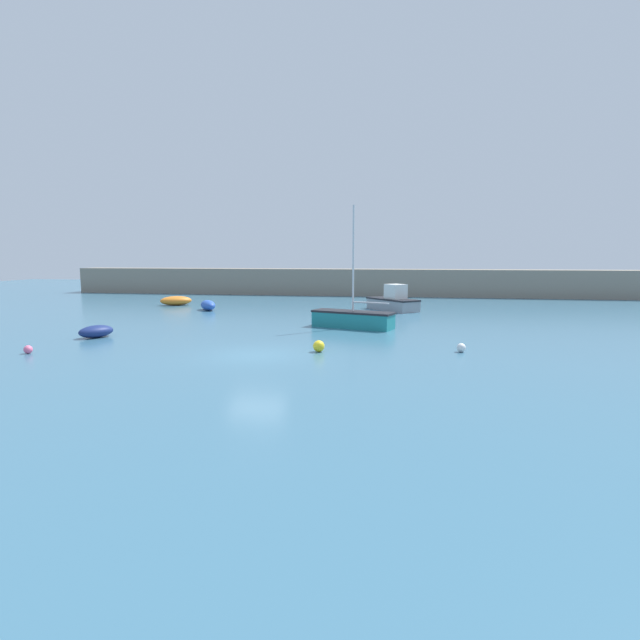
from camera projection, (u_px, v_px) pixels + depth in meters
name	position (u px, v px, depth m)	size (l,w,h in m)	color
ground_plane	(257.00, 357.00, 21.60)	(120.00, 120.00, 0.20)	#38667F
harbor_breakwater	(345.00, 282.00, 53.87)	(61.04, 3.08, 2.82)	gray
dinghy_near_pier	(96.00, 331.00, 26.13)	(1.77, 2.09, 0.64)	navy
fishing_dinghy_green	(208.00, 305.00, 39.07)	(2.11, 2.33, 0.79)	#2D56B7
sailboat_tall_mast	(353.00, 319.00, 29.62)	(5.12, 2.92, 7.18)	teal
motorboat_grey_hull	(393.00, 302.00, 38.95)	(4.31, 4.58, 2.06)	gray
open_tender_yellow	(176.00, 301.00, 42.95)	(2.97, 2.57, 0.79)	orange
mooring_buoy_pink	(28.00, 349.00, 21.85)	(0.37, 0.37, 0.37)	#EA668C
mooring_buoy_yellow	(319.00, 346.00, 22.24)	(0.52, 0.52, 0.52)	yellow
mooring_buoy_white	(461.00, 348.00, 22.20)	(0.40, 0.40, 0.40)	white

